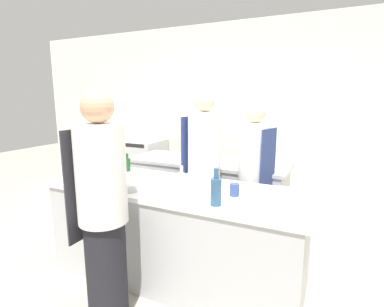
{
  "coord_description": "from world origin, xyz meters",
  "views": [
    {
      "loc": [
        1.29,
        -2.31,
        1.72
      ],
      "look_at": [
        0.0,
        0.35,
        1.15
      ],
      "focal_mm": 28.0,
      "sensor_mm": 36.0,
      "label": 1
    }
  ],
  "objects_px": {
    "bottle_wine": "(182,181)",
    "bowl_prep_small": "(161,179)",
    "oven_range": "(138,169)",
    "bowl_ceramic_blue": "(194,177)",
    "chef_at_pass_far": "(204,175)",
    "bottle_vinegar": "(127,164)",
    "bottle_olive_oil": "(216,191)",
    "bowl_wooden_salad": "(127,187)",
    "cup": "(235,190)",
    "chef_at_prep_near": "(103,211)",
    "bowl_mixing_large": "(284,196)",
    "chef_at_stove": "(253,181)"
  },
  "relations": [
    {
      "from": "oven_range",
      "to": "bottle_vinegar",
      "type": "relative_size",
      "value": 5.01
    },
    {
      "from": "bottle_olive_oil",
      "to": "bottle_vinegar",
      "type": "xyz_separation_m",
      "value": [
        -1.27,
        0.56,
        -0.04
      ]
    },
    {
      "from": "bowl_prep_small",
      "to": "chef_at_pass_far",
      "type": "bearing_deg",
      "value": 67.78
    },
    {
      "from": "chef_at_prep_near",
      "to": "bottle_wine",
      "type": "height_order",
      "value": "chef_at_prep_near"
    },
    {
      "from": "oven_range",
      "to": "bowl_mixing_large",
      "type": "height_order",
      "value": "oven_range"
    },
    {
      "from": "chef_at_prep_near",
      "to": "bottle_vinegar",
      "type": "distance_m",
      "value": 1.14
    },
    {
      "from": "chef_at_pass_far",
      "to": "cup",
      "type": "xyz_separation_m",
      "value": [
        0.52,
        -0.55,
        0.06
      ]
    },
    {
      "from": "bowl_prep_small",
      "to": "bowl_wooden_salad",
      "type": "xyz_separation_m",
      "value": [
        -0.17,
        -0.28,
        -0.02
      ]
    },
    {
      "from": "oven_range",
      "to": "cup",
      "type": "distance_m",
      "value": 2.92
    },
    {
      "from": "chef_at_prep_near",
      "to": "bowl_mixing_large",
      "type": "xyz_separation_m",
      "value": [
        1.17,
        0.75,
        0.06
      ]
    },
    {
      "from": "bottle_wine",
      "to": "cup",
      "type": "distance_m",
      "value": 0.46
    },
    {
      "from": "bottle_wine",
      "to": "bowl_prep_small",
      "type": "distance_m",
      "value": 0.31
    },
    {
      "from": "bowl_ceramic_blue",
      "to": "bowl_wooden_salad",
      "type": "distance_m",
      "value": 0.68
    },
    {
      "from": "oven_range",
      "to": "chef_at_prep_near",
      "type": "bearing_deg",
      "value": -58.92
    },
    {
      "from": "bowl_mixing_large",
      "to": "bowl_ceramic_blue",
      "type": "xyz_separation_m",
      "value": [
        -0.91,
        0.26,
        -0.02
      ]
    },
    {
      "from": "chef_at_pass_far",
      "to": "bottle_olive_oil",
      "type": "xyz_separation_m",
      "value": [
        0.46,
        -0.83,
        0.13
      ]
    },
    {
      "from": "bowl_mixing_large",
      "to": "chef_at_pass_far",
      "type": "bearing_deg",
      "value": 150.53
    },
    {
      "from": "chef_at_stove",
      "to": "bottle_olive_oil",
      "type": "bearing_deg",
      "value": 13.89
    },
    {
      "from": "bottle_olive_oil",
      "to": "bowl_mixing_large",
      "type": "height_order",
      "value": "bottle_olive_oil"
    },
    {
      "from": "chef_at_stove",
      "to": "bowl_ceramic_blue",
      "type": "bearing_deg",
      "value": -30.44
    },
    {
      "from": "bowl_mixing_large",
      "to": "oven_range",
      "type": "bearing_deg",
      "value": 147.01
    },
    {
      "from": "chef_at_prep_near",
      "to": "bottle_wine",
      "type": "distance_m",
      "value": 0.71
    },
    {
      "from": "chef_at_stove",
      "to": "bottle_vinegar",
      "type": "bearing_deg",
      "value": -54.11
    },
    {
      "from": "bottle_vinegar",
      "to": "chef_at_stove",
      "type": "bearing_deg",
      "value": 20.54
    },
    {
      "from": "chef_at_stove",
      "to": "bottle_olive_oil",
      "type": "height_order",
      "value": "chef_at_stove"
    },
    {
      "from": "chef_at_prep_near",
      "to": "chef_at_stove",
      "type": "xyz_separation_m",
      "value": [
        0.74,
        1.48,
        -0.06
      ]
    },
    {
      "from": "bottle_olive_oil",
      "to": "bowl_mixing_large",
      "type": "relative_size",
      "value": 1.11
    },
    {
      "from": "chef_at_pass_far",
      "to": "bottle_wine",
      "type": "distance_m",
      "value": 0.66
    },
    {
      "from": "chef_at_pass_far",
      "to": "oven_range",
      "type": "bearing_deg",
      "value": 64.79
    },
    {
      "from": "bottle_vinegar",
      "to": "bowl_prep_small",
      "type": "relative_size",
      "value": 0.91
    },
    {
      "from": "oven_range",
      "to": "bowl_mixing_large",
      "type": "xyz_separation_m",
      "value": [
        2.67,
        -1.73,
        0.45
      ]
    },
    {
      "from": "oven_range",
      "to": "bottle_olive_oil",
      "type": "xyz_separation_m",
      "value": [
        2.21,
        -2.04,
        0.52
      ]
    },
    {
      "from": "oven_range",
      "to": "bottle_olive_oil",
      "type": "relative_size",
      "value": 3.44
    },
    {
      "from": "bowl_prep_small",
      "to": "bowl_wooden_salad",
      "type": "height_order",
      "value": "bowl_prep_small"
    },
    {
      "from": "bottle_vinegar",
      "to": "bottle_wine",
      "type": "relative_size",
      "value": 0.87
    },
    {
      "from": "bottle_wine",
      "to": "cup",
      "type": "xyz_separation_m",
      "value": [
        0.45,
        0.09,
        -0.04
      ]
    },
    {
      "from": "chef_at_prep_near",
      "to": "bottle_olive_oil",
      "type": "relative_size",
      "value": 6.06
    },
    {
      "from": "chef_at_pass_far",
      "to": "bottle_vinegar",
      "type": "xyz_separation_m",
      "value": [
        -0.81,
        -0.27,
        0.09
      ]
    },
    {
      "from": "oven_range",
      "to": "bowl_ceramic_blue",
      "type": "bearing_deg",
      "value": -39.91
    },
    {
      "from": "chef_at_prep_near",
      "to": "bowl_wooden_salad",
      "type": "bearing_deg",
      "value": 14.59
    },
    {
      "from": "bowl_mixing_large",
      "to": "bowl_wooden_salad",
      "type": "distance_m",
      "value": 1.33
    },
    {
      "from": "bottle_vinegar",
      "to": "bowl_prep_small",
      "type": "xyz_separation_m",
      "value": [
        0.59,
        -0.26,
        -0.04
      ]
    },
    {
      "from": "bottle_wine",
      "to": "bowl_prep_small",
      "type": "relative_size",
      "value": 1.04
    },
    {
      "from": "chef_at_stove",
      "to": "bowl_prep_small",
      "type": "bearing_deg",
      "value": -27.98
    },
    {
      "from": "bowl_prep_small",
      "to": "bowl_wooden_salad",
      "type": "bearing_deg",
      "value": -120.58
    },
    {
      "from": "chef_at_pass_far",
      "to": "bottle_vinegar",
      "type": "height_order",
      "value": "chef_at_pass_far"
    },
    {
      "from": "chef_at_stove",
      "to": "bowl_mixing_large",
      "type": "relative_size",
      "value": 6.25
    },
    {
      "from": "bottle_vinegar",
      "to": "chef_at_prep_near",
      "type": "bearing_deg",
      "value": -61.13
    },
    {
      "from": "oven_range",
      "to": "bowl_wooden_salad",
      "type": "height_order",
      "value": "oven_range"
    },
    {
      "from": "oven_range",
      "to": "bottle_olive_oil",
      "type": "height_order",
      "value": "bottle_olive_oil"
    }
  ]
}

